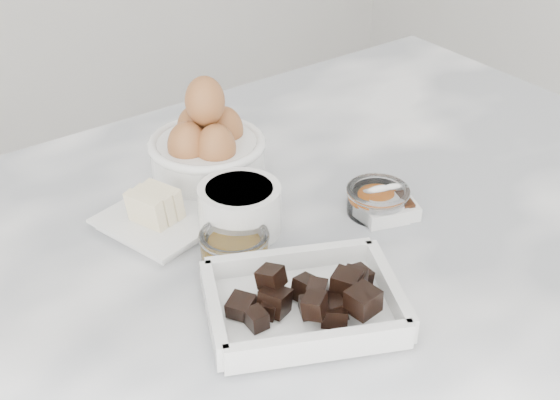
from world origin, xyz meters
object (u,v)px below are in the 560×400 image
Objects in this scene: egg_bowl at (207,149)px; vanilla_spoon at (395,205)px; honey_bowl at (234,245)px; sugar_ramekin at (240,207)px; butter_plate at (162,213)px; salt_spoon at (382,207)px; chocolate_dish at (304,299)px; zest_bowl at (378,199)px.

egg_bowl is 0.25m from vanilla_spoon.
egg_bowl is 0.18m from honey_bowl.
sugar_ramekin is 0.19m from vanilla_spoon.
butter_plate is 1.62× the size of sugar_ramekin.
honey_bowl is at bearing 169.59° from vanilla_spoon.
sugar_ramekin is at bearing -41.43° from butter_plate.
butter_plate is 0.28m from vanilla_spoon.
sugar_ramekin is at bearing -104.18° from egg_bowl.
sugar_ramekin is 0.17m from salt_spoon.
butter_plate is 2.17× the size of salt_spoon.
sugar_ramekin is at bearing 153.31° from salt_spoon.
honey_bowl is (0.03, -0.10, 0.00)m from butter_plate.
butter_plate is at bearing 138.57° from sugar_ramekin.
honey_bowl is at bearing -112.38° from egg_bowl.
chocolate_dish is 0.29m from egg_bowl.
egg_bowl is at bearing 77.12° from chocolate_dish.
vanilla_spoon is at bearing -13.70° from salt_spoon.
butter_plate reaches higher than chocolate_dish.
zest_bowl is 0.01m from salt_spoon.
sugar_ramekin is at bearing 49.70° from honey_bowl.
chocolate_dish reaches higher than honey_bowl.
butter_plate is at bearing 150.48° from zest_bowl.
salt_spoon is (0.19, -0.03, -0.00)m from honey_bowl.
sugar_ramekin reaches higher than vanilla_spoon.
zest_bowl is 1.08× the size of salt_spoon.
vanilla_spoon is 0.02m from salt_spoon.
vanilla_spoon is at bearing -54.93° from egg_bowl.
sugar_ramekin reaches higher than honey_bowl.
butter_plate reaches higher than salt_spoon.
butter_plate reaches higher than honey_bowl.
butter_plate is 0.26m from salt_spoon.
egg_bowl is at bearing 67.62° from honey_bowl.
chocolate_dish is at bearing -102.88° from egg_bowl.
egg_bowl is at bearing 124.19° from zest_bowl.
salt_spoon reaches higher than vanilla_spoon.
salt_spoon reaches higher than zest_bowl.
chocolate_dish reaches higher than vanilla_spoon.
chocolate_dish is 0.12m from honey_bowl.
sugar_ramekin is 0.17m from zest_bowl.
sugar_ramekin reaches higher than butter_plate.
butter_plate is 0.12m from egg_bowl.
honey_bowl is at bearing 90.72° from chocolate_dish.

